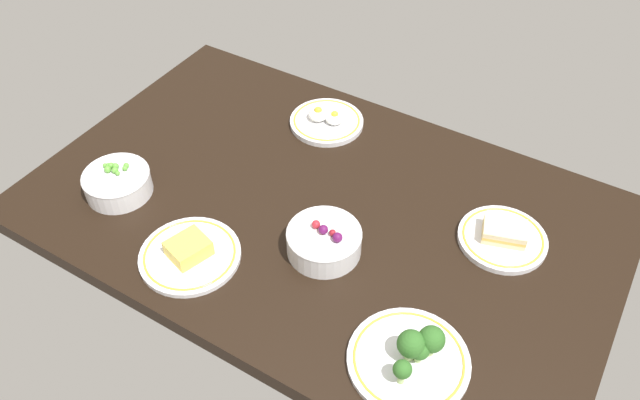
{
  "coord_description": "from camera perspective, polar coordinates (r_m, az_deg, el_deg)",
  "views": [
    {
      "loc": [
        -51.33,
        85.16,
        104.98
      ],
      "look_at": [
        0.0,
        0.0,
        6.0
      ],
      "focal_mm": 35.65,
      "sensor_mm": 36.0,
      "label": 1
    }
  ],
  "objects": [
    {
      "name": "plate_broccoli",
      "position": [
        1.17,
        8.23,
        -13.66
      ],
      "size": [
        22.18,
        22.18,
        7.94
      ],
      "color": "silver",
      "rests_on": "dining_table"
    },
    {
      "name": "plate_cheese",
      "position": [
        1.34,
        -11.62,
        -4.74
      ],
      "size": [
        21.01,
        21.01,
        4.63
      ],
      "color": "silver",
      "rests_on": "dining_table"
    },
    {
      "name": "dining_table",
      "position": [
        1.43,
        -0.0,
        -1.13
      ],
      "size": [
        128.86,
        81.2,
        4.0
      ],
      "primitive_type": "cube",
      "color": "black",
      "rests_on": "ground"
    },
    {
      "name": "bowl_peas",
      "position": [
        1.5,
        -17.72,
        1.53
      ],
      "size": [
        15.15,
        15.15,
        6.71
      ],
      "color": "silver",
      "rests_on": "dining_table"
    },
    {
      "name": "plate_sandwich",
      "position": [
        1.39,
        16.09,
        -3.2
      ],
      "size": [
        18.72,
        18.72,
        4.5
      ],
      "color": "silver",
      "rests_on": "dining_table"
    },
    {
      "name": "plate_eggs",
      "position": [
        1.63,
        0.58,
        7.15
      ],
      "size": [
        18.75,
        18.75,
        4.99
      ],
      "color": "silver",
      "rests_on": "dining_table"
    },
    {
      "name": "bowl_berries",
      "position": [
        1.31,
        0.37,
        -3.68
      ],
      "size": [
        15.62,
        15.62,
        7.41
      ],
      "color": "silver",
      "rests_on": "dining_table"
    }
  ]
}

